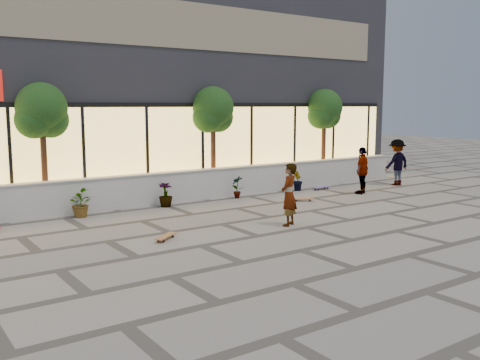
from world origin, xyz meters
TOP-DOWN VIEW (x-y plane):
  - ground at (0.00, 0.00)m, footprint 80.00×80.00m
  - planter_wall at (0.00, 7.00)m, footprint 22.00×0.42m
  - retail_building at (-0.00, 12.49)m, footprint 24.00×9.17m
  - shrub_c at (-2.90, 6.45)m, footprint 0.68×0.77m
  - shrub_d at (-0.10, 6.45)m, footprint 0.64×0.64m
  - shrub_e at (2.70, 6.45)m, footprint 0.46×0.35m
  - shrub_f at (5.50, 6.45)m, footprint 0.55×0.57m
  - tree_midwest at (-3.50, 7.70)m, footprint 1.60×1.50m
  - tree_mideast at (2.50, 7.70)m, footprint 1.60×1.50m
  - tree_east at (8.00, 7.70)m, footprint 1.60×1.50m
  - skater_center at (1.39, 2.10)m, footprint 0.74×0.67m
  - skater_right_near at (7.00, 4.60)m, footprint 1.10×0.78m
  - skater_right_far at (9.80, 5.30)m, footprint 1.24×0.75m
  - skateboard_center at (-2.06, 2.63)m, footprint 0.79×0.66m
  - skateboard_right_near at (4.20, 4.68)m, footprint 0.74×0.57m
  - skateboard_right_far at (6.50, 6.20)m, footprint 0.88×0.28m

SIDE VIEW (x-z plane):
  - ground at x=0.00m, z-range 0.00..0.00m
  - skateboard_right_near at x=4.20m, z-range 0.03..0.12m
  - skateboard_center at x=-2.06m, z-range 0.03..0.13m
  - skateboard_right_far at x=6.50m, z-range 0.03..0.14m
  - shrub_c at x=-2.90m, z-range 0.00..0.81m
  - shrub_d at x=-0.10m, z-range 0.00..0.81m
  - shrub_e at x=2.70m, z-range 0.00..0.81m
  - shrub_f at x=5.50m, z-range 0.00..0.81m
  - planter_wall at x=0.00m, z-range 0.00..1.04m
  - skater_center at x=1.39m, z-range 0.00..1.70m
  - skater_right_near at x=7.00m, z-range 0.00..1.73m
  - skater_right_far at x=9.80m, z-range 0.00..1.87m
  - tree_midwest at x=-3.50m, z-range 1.03..4.94m
  - tree_mideast at x=2.50m, z-range 1.03..4.94m
  - tree_east at x=8.00m, z-range 1.03..4.94m
  - retail_building at x=0.00m, z-range 0.00..8.50m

